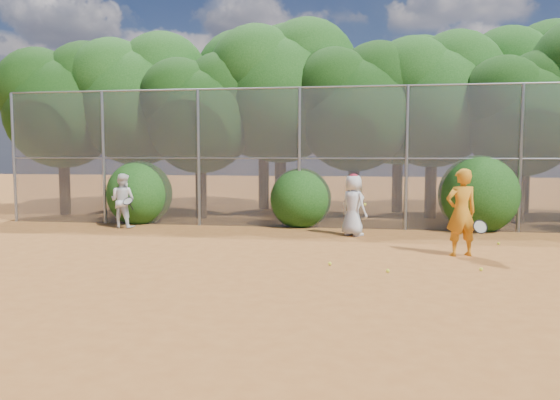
# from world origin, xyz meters

# --- Properties ---
(ground) EXTENTS (80.00, 80.00, 0.00)m
(ground) POSITION_xyz_m (0.00, 0.00, 0.00)
(ground) COLOR brown
(ground) RESTS_ON ground
(fence_back) EXTENTS (20.05, 0.09, 4.03)m
(fence_back) POSITION_xyz_m (-0.12, 6.00, 2.05)
(fence_back) COLOR gray
(fence_back) RESTS_ON ground
(tree_0) EXTENTS (4.38, 3.81, 6.00)m
(tree_0) POSITION_xyz_m (-9.44, 8.04, 3.93)
(tree_0) COLOR black
(tree_0) RESTS_ON ground
(tree_1) EXTENTS (4.64, 4.03, 6.35)m
(tree_1) POSITION_xyz_m (-6.94, 8.54, 4.16)
(tree_1) COLOR black
(tree_1) RESTS_ON ground
(tree_2) EXTENTS (3.99, 3.47, 5.47)m
(tree_2) POSITION_xyz_m (-4.45, 7.83, 3.58)
(tree_2) COLOR black
(tree_2) RESTS_ON ground
(tree_3) EXTENTS (4.89, 4.26, 6.70)m
(tree_3) POSITION_xyz_m (-1.94, 8.84, 4.40)
(tree_3) COLOR black
(tree_3) RESTS_ON ground
(tree_4) EXTENTS (4.19, 3.64, 5.73)m
(tree_4) POSITION_xyz_m (0.55, 8.24, 3.76)
(tree_4) COLOR black
(tree_4) RESTS_ON ground
(tree_5) EXTENTS (4.51, 3.92, 6.17)m
(tree_5) POSITION_xyz_m (3.06, 9.04, 4.05)
(tree_5) COLOR black
(tree_5) RESTS_ON ground
(tree_6) EXTENTS (3.86, 3.36, 5.29)m
(tree_6) POSITION_xyz_m (5.55, 8.03, 3.47)
(tree_6) COLOR black
(tree_6) RESTS_ON ground
(tree_9) EXTENTS (4.83, 4.20, 6.62)m
(tree_9) POSITION_xyz_m (-7.94, 10.84, 4.34)
(tree_9) COLOR black
(tree_9) RESTS_ON ground
(tree_10) EXTENTS (5.15, 4.48, 7.06)m
(tree_10) POSITION_xyz_m (-2.93, 11.05, 4.63)
(tree_10) COLOR black
(tree_10) RESTS_ON ground
(tree_11) EXTENTS (4.64, 4.03, 6.35)m
(tree_11) POSITION_xyz_m (2.06, 10.64, 4.16)
(tree_11) COLOR black
(tree_11) RESTS_ON ground
(tree_12) EXTENTS (5.02, 4.37, 6.88)m
(tree_12) POSITION_xyz_m (6.56, 11.24, 4.51)
(tree_12) COLOR black
(tree_12) RESTS_ON ground
(bush_0) EXTENTS (2.00, 2.00, 2.00)m
(bush_0) POSITION_xyz_m (-6.00, 6.30, 1.00)
(bush_0) COLOR #154110
(bush_0) RESTS_ON ground
(bush_1) EXTENTS (1.80, 1.80, 1.80)m
(bush_1) POSITION_xyz_m (-1.00, 6.30, 0.90)
(bush_1) COLOR #154110
(bush_1) RESTS_ON ground
(bush_2) EXTENTS (2.20, 2.20, 2.20)m
(bush_2) POSITION_xyz_m (4.00, 6.30, 1.10)
(bush_2) COLOR #154110
(bush_2) RESTS_ON ground
(player_yellow) EXTENTS (0.90, 0.62, 1.83)m
(player_yellow) POSITION_xyz_m (2.88, 2.22, 0.92)
(player_yellow) COLOR orange
(player_yellow) RESTS_ON ground
(player_teen) EXTENTS (0.92, 0.89, 1.62)m
(player_teen) POSITION_xyz_m (0.58, 4.67, 0.80)
(player_teen) COLOR silver
(player_teen) RESTS_ON ground
(player_white) EXTENTS (0.89, 0.79, 1.57)m
(player_white) POSITION_xyz_m (-6.01, 5.15, 0.78)
(player_white) COLOR silver
(player_white) RESTS_ON ground
(ball_0) EXTENTS (0.07, 0.07, 0.07)m
(ball_0) POSITION_xyz_m (1.32, 0.34, 0.03)
(ball_0) COLOR yellow
(ball_0) RESTS_ON ground
(ball_1) EXTENTS (0.07, 0.07, 0.07)m
(ball_1) POSITION_xyz_m (4.00, 3.77, 0.03)
(ball_1) COLOR yellow
(ball_1) RESTS_ON ground
(ball_2) EXTENTS (0.07, 0.07, 0.07)m
(ball_2) POSITION_xyz_m (3.02, 0.75, 0.03)
(ball_2) COLOR yellow
(ball_2) RESTS_ON ground
(ball_3) EXTENTS (0.07, 0.07, 0.07)m
(ball_3) POSITION_xyz_m (0.24, 0.82, 0.03)
(ball_3) COLOR yellow
(ball_3) RESTS_ON ground
(ball_4) EXTENTS (0.07, 0.07, 0.07)m
(ball_4) POSITION_xyz_m (3.41, 4.02, 0.03)
(ball_4) COLOR yellow
(ball_4) RESTS_ON ground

